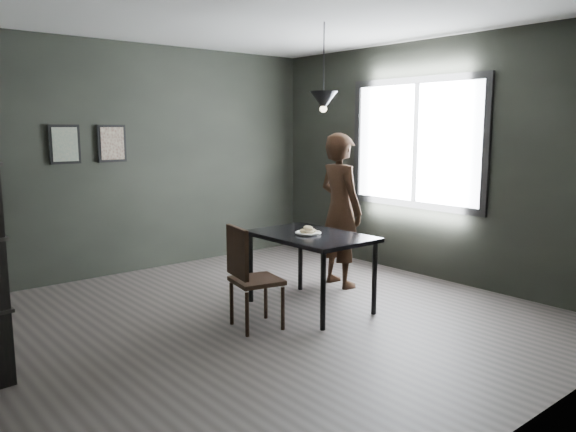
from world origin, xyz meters
TOP-DOWN VIEW (x-y plane):
  - ground at (0.00, 0.00)m, footprint 5.00×5.00m
  - back_wall at (0.00, 2.50)m, footprint 5.00×0.10m
  - ceiling at (0.00, 0.00)m, footprint 5.00×5.00m
  - window_assembly at (2.47, 0.20)m, footprint 0.04×1.96m
  - cafe_table at (0.60, 0.00)m, footprint 0.80×1.20m
  - white_plate at (0.58, 0.01)m, footprint 0.23×0.23m
  - donut_pile at (0.58, 0.01)m, footprint 0.16×0.17m
  - woman at (1.41, 0.40)m, footprint 0.49×0.68m
  - wood_chair at (-0.23, -0.08)m, footprint 0.48×0.48m
  - pendant_lamp at (0.85, 0.10)m, footprint 0.28×0.28m
  - framed_print_left at (-0.90, 2.47)m, footprint 0.34×0.04m
  - framed_print_right at (-0.35, 2.47)m, footprint 0.34×0.04m

SIDE VIEW (x-z plane):
  - ground at x=0.00m, z-range 0.00..0.00m
  - wood_chair at x=-0.23m, z-range 0.06..1.00m
  - cafe_table at x=0.60m, z-range 0.30..1.05m
  - white_plate at x=0.58m, z-range 0.75..0.76m
  - donut_pile at x=0.58m, z-range 0.75..0.82m
  - woman at x=1.41m, z-range 0.00..1.73m
  - back_wall at x=0.00m, z-range 0.00..2.80m
  - window_assembly at x=2.47m, z-range 0.82..2.38m
  - framed_print_left at x=-0.90m, z-range 1.38..1.82m
  - framed_print_right at x=-0.35m, z-range 1.38..1.82m
  - pendant_lamp at x=0.85m, z-range 1.62..2.48m
  - ceiling at x=0.00m, z-range 2.79..2.81m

